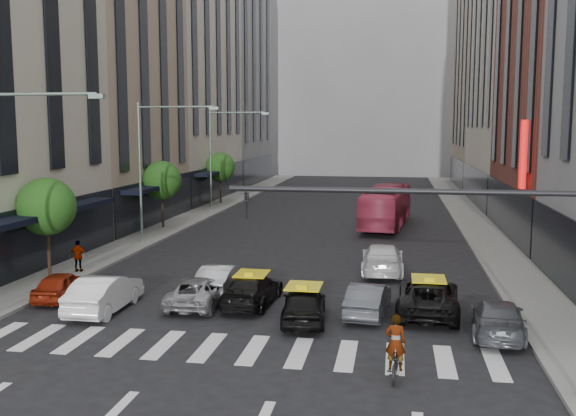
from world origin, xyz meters
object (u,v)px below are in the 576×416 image
at_px(bus, 386,207).
at_px(motorcycle, 395,362).
at_px(streetlamp_mid, 154,153).
at_px(taxi_center, 304,304).
at_px(streetlamp_far, 221,146).
at_px(taxi_left, 252,290).
at_px(pedestrian_far, 78,256).
at_px(car_red, 62,285).
at_px(car_white_front, 104,293).
at_px(streetlamp_near, 4,170).

relative_size(bus, motorcycle, 5.95).
distance_m(streetlamp_mid, taxi_center, 19.91).
height_order(streetlamp_mid, streetlamp_far, same).
bearing_deg(taxi_left, motorcycle, 133.68).
distance_m(motorcycle, pedestrian_far, 19.71).
bearing_deg(motorcycle, pedestrian_far, -31.02).
distance_m(car_red, taxi_left, 8.54).
height_order(car_red, car_white_front, car_white_front).
relative_size(car_white_front, taxi_left, 1.00).
bearing_deg(bus, streetlamp_mid, 40.59).
bearing_deg(streetlamp_near, streetlamp_far, 90.00).
bearing_deg(streetlamp_mid, bus, 33.92).
distance_m(taxi_left, pedestrian_far, 10.92).
bearing_deg(bus, streetlamp_far, -16.04).
xyz_separation_m(car_white_front, bus, (11.11, 24.81, 0.78)).
xyz_separation_m(car_red, pedestrian_far, (-1.59, 4.61, 0.34)).
bearing_deg(car_white_front, taxi_center, 178.47).
bearing_deg(bus, streetlamp_near, 67.12).
bearing_deg(car_white_front, pedestrian_far, -55.16).
bearing_deg(car_white_front, motorcycle, 155.68).
bearing_deg(streetlamp_mid, taxi_center, -51.70).
distance_m(streetlamp_mid, streetlamp_far, 16.00).
height_order(car_red, motorcycle, car_red).
distance_m(taxi_left, taxi_center, 3.27).
bearing_deg(streetlamp_near, motorcycle, -15.09).
distance_m(streetlamp_near, car_red, 5.89).
distance_m(streetlamp_near, pedestrian_far, 8.66).
height_order(streetlamp_mid, pedestrian_far, streetlamp_mid).
xyz_separation_m(streetlamp_mid, motorcycle, (15.44, -20.16, -5.41)).
relative_size(streetlamp_mid, taxi_left, 1.94).
relative_size(car_red, pedestrian_far, 2.24).
bearing_deg(taxi_center, pedestrian_far, -31.66).
distance_m(streetlamp_near, taxi_left, 11.13).
distance_m(streetlamp_far, taxi_center, 33.69).
bearing_deg(taxi_left, car_red, 6.67).
height_order(car_white_front, taxi_center, car_white_front).
height_order(streetlamp_near, taxi_left, streetlamp_near).
bearing_deg(pedestrian_far, taxi_center, 147.67).
bearing_deg(car_white_front, streetlamp_mid, -77.26).
height_order(streetlamp_mid, taxi_left, streetlamp_mid).
xyz_separation_m(streetlamp_near, bus, (14.67, 25.86, -4.36)).
xyz_separation_m(streetlamp_mid, taxi_center, (11.91, -15.08, -5.19)).
relative_size(streetlamp_far, bus, 0.81).
xyz_separation_m(car_red, taxi_left, (8.52, 0.50, 0.05)).
xyz_separation_m(car_white_front, pedestrian_far, (-4.29, 6.03, 0.20)).
bearing_deg(car_white_front, bus, -114.76).
distance_m(taxi_center, bus, 25.11).
height_order(streetlamp_near, pedestrian_far, streetlamp_near).
distance_m(streetlamp_mid, car_white_front, 16.20).
bearing_deg(car_white_front, streetlamp_near, 15.87).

